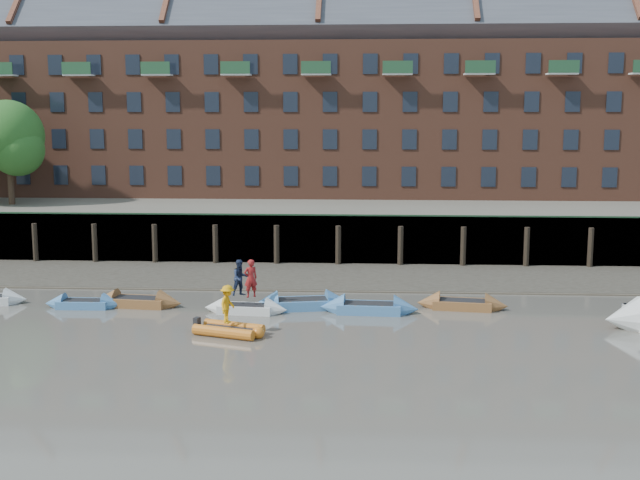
# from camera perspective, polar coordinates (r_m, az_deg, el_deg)

# --- Properties ---
(ground) EXTENTS (220.00, 220.00, 0.00)m
(ground) POSITION_cam_1_polar(r_m,az_deg,el_deg) (30.98, -3.85, -9.31)
(ground) COLOR #5C574F
(ground) RESTS_ON ground
(foreshore) EXTENTS (110.00, 8.00, 0.50)m
(foreshore) POSITION_cam_1_polar(r_m,az_deg,el_deg) (48.32, -1.22, -2.63)
(foreshore) COLOR #3D382F
(foreshore) RESTS_ON ground
(mud_band) EXTENTS (110.00, 1.60, 0.10)m
(mud_band) POSITION_cam_1_polar(r_m,az_deg,el_deg) (45.00, -1.56, -3.50)
(mud_band) COLOR #4C4336
(mud_band) RESTS_ON ground
(river_wall) EXTENTS (110.00, 1.23, 3.30)m
(river_wall) POSITION_cam_1_polar(r_m,az_deg,el_deg) (52.33, -0.86, 0.04)
(river_wall) COLOR #2D2A26
(river_wall) RESTS_ON ground
(bank_terrace) EXTENTS (110.00, 28.00, 3.20)m
(bank_terrace) POSITION_cam_1_polar(r_m,az_deg,el_deg) (65.79, -0.01, 1.88)
(bank_terrace) COLOR #5E594D
(bank_terrace) RESTS_ON ground
(apartment_terrace) EXTENTS (80.60, 15.56, 20.98)m
(apartment_terrace) POSITION_cam_1_polar(r_m,az_deg,el_deg) (66.36, 0.04, 11.65)
(apartment_terrace) COLOR brown
(apartment_terrace) RESTS_ON bank_terrace
(rowboat_1) EXTENTS (3.99, 1.20, 1.15)m
(rowboat_1) POSITION_cam_1_polar(r_m,az_deg,el_deg) (42.37, -16.44, -4.37)
(rowboat_1) COLOR teal
(rowboat_1) RESTS_ON ground
(rowboat_2) EXTENTS (4.72, 1.83, 1.34)m
(rowboat_2) POSITION_cam_1_polar(r_m,az_deg,el_deg) (41.98, -12.82, -4.30)
(rowboat_2) COLOR brown
(rowboat_2) RESTS_ON ground
(rowboat_3) EXTENTS (4.24, 1.55, 1.20)m
(rowboat_3) POSITION_cam_1_polar(r_m,az_deg,el_deg) (39.78, -5.31, -4.88)
(rowboat_3) COLOR silver
(rowboat_3) RESTS_ON ground
(rowboat_4) EXTENTS (5.16, 2.38, 1.44)m
(rowboat_4) POSITION_cam_1_polar(r_m,az_deg,el_deg) (40.45, -1.28, -4.55)
(rowboat_4) COLOR teal
(rowboat_4) RESTS_ON ground
(rowboat_5) EXTENTS (4.90, 1.66, 1.40)m
(rowboat_5) POSITION_cam_1_polar(r_m,az_deg,el_deg) (39.68, 3.50, -4.84)
(rowboat_5) COLOR teal
(rowboat_5) RESTS_ON ground
(rowboat_6) EXTENTS (4.63, 1.90, 1.31)m
(rowboat_6) POSITION_cam_1_polar(r_m,az_deg,el_deg) (41.03, 10.07, -4.53)
(rowboat_6) COLOR brown
(rowboat_6) RESTS_ON ground
(rib_tender) EXTENTS (3.28, 2.35, 0.55)m
(rib_tender) POSITION_cam_1_polar(r_m,az_deg,el_deg) (35.94, -6.32, -6.36)
(rib_tender) COLOR orange
(rib_tender) RESTS_ON ground
(person_rower_a) EXTENTS (0.82, 0.72, 1.88)m
(person_rower_a) POSITION_cam_1_polar(r_m,az_deg,el_deg) (39.36, -4.95, -2.73)
(person_rower_a) COLOR maroon
(person_rower_a) RESTS_ON rowboat_3
(person_rower_b) EXTENTS (1.11, 1.05, 1.81)m
(person_rower_b) POSITION_cam_1_polar(r_m,az_deg,el_deg) (39.73, -5.68, -2.68)
(person_rower_b) COLOR #19233F
(person_rower_b) RESTS_ON rowboat_3
(person_rib_crew) EXTENTS (0.90, 1.23, 1.71)m
(person_rib_crew) POSITION_cam_1_polar(r_m,az_deg,el_deg) (35.81, -6.59, -4.55)
(person_rib_crew) COLOR orange
(person_rib_crew) RESTS_ON rib_tender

